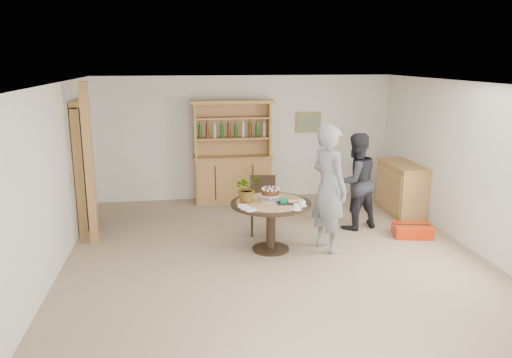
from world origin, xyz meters
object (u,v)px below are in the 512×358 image
object	(u,v)px
dining_table	(271,212)
teen_boy	(329,188)
hutch	(233,168)
adult_person	(355,181)
dining_chair	(263,201)
red_suitcase	(412,231)
sideboard	(401,188)

from	to	relation	value
dining_table	teen_boy	distance (m)	0.93
hutch	adult_person	bearing A→B (deg)	-46.23
dining_table	dining_chair	bearing A→B (deg)	89.18
hutch	dining_chair	bearing A→B (deg)	-81.05
adult_person	dining_chair	bearing A→B (deg)	-17.37
red_suitcase	dining_table	bearing A→B (deg)	-163.08
dining_chair	teen_boy	world-z (taller)	teen_boy
hutch	sideboard	bearing A→B (deg)	-22.21
teen_boy	adult_person	bearing A→B (deg)	-61.43
hutch	dining_table	xyz separation A→B (m)	(0.29, -2.75, -0.08)
sideboard	teen_boy	world-z (taller)	teen_boy
adult_person	red_suitcase	world-z (taller)	adult_person
hutch	sideboard	xyz separation A→B (m)	(3.04, -1.24, -0.22)
sideboard	hutch	bearing A→B (deg)	157.79
red_suitcase	dining_chair	bearing A→B (deg)	177.25
dining_table	dining_chair	world-z (taller)	dining_chair
hutch	sideboard	world-z (taller)	hutch
sideboard	teen_boy	size ratio (longest dim) A/B	0.66
sideboard	adult_person	xyz separation A→B (m)	(-1.17, -0.71, 0.35)
hutch	teen_boy	bearing A→B (deg)	-68.20
hutch	red_suitcase	world-z (taller)	hutch
dining_table	adult_person	bearing A→B (deg)	26.72
sideboard	red_suitcase	xyz separation A→B (m)	(-0.36, -1.28, -0.37)
dining_table	red_suitcase	world-z (taller)	dining_table
dining_chair	hutch	bearing A→B (deg)	107.51
dining_table	teen_boy	world-z (taller)	teen_boy
hutch	red_suitcase	bearing A→B (deg)	-43.27
teen_boy	adult_person	world-z (taller)	teen_boy
sideboard	dining_chair	distance (m)	2.82
sideboard	teen_boy	bearing A→B (deg)	-139.67
sideboard	adult_person	bearing A→B (deg)	-148.48
dining_table	hutch	bearing A→B (deg)	96.04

